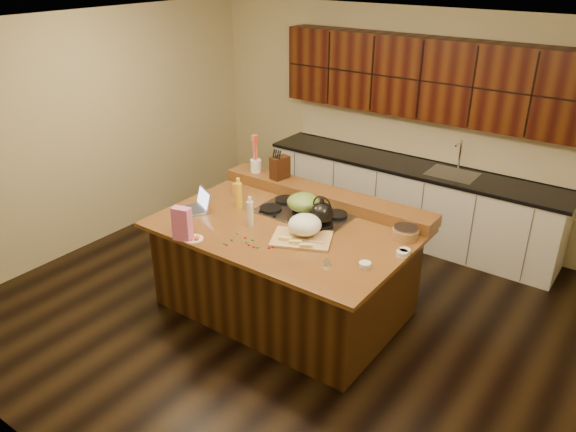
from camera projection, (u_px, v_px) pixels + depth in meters
The scene contains 33 objects.
room at pixel (285, 183), 5.10m from camera, with size 5.52×5.02×2.72m.
island at pixel (285, 267), 5.48m from camera, with size 2.40×1.60×0.92m.
back_ledge at pixel (325, 196), 5.77m from camera, with size 2.40×0.30×0.12m, color black.
cooktop at pixel (303, 213), 5.50m from camera, with size 0.92×0.52×0.05m.
back_counter at pixel (414, 160), 6.73m from camera, with size 3.70×0.66×2.40m.
kettle at pixel (322, 213), 5.19m from camera, with size 0.23×0.23×0.20m, color black.
green_bowl at pixel (303, 202), 5.45m from camera, with size 0.32×0.32×0.17m, color #5B7D32.
laptop at pixel (199, 204), 5.59m from camera, with size 0.37×0.34×0.20m.
oil_bottle at pixel (239, 196), 5.59m from camera, with size 0.07×0.07×0.27m, color yellow.
vinegar_bottle at pixel (250, 214), 5.23m from camera, with size 0.06×0.06×0.25m, color silver.
wooden_tray at pixel (304, 228), 5.03m from camera, with size 0.63×0.56×0.21m.
ramekin_a at pixel (365, 265), 4.58m from camera, with size 0.10×0.10×0.04m, color white.
ramekin_b at pixel (402, 254), 4.75m from camera, with size 0.10×0.10×0.04m, color white.
ramekin_c at pixel (405, 252), 4.79m from camera, with size 0.10×0.10×0.04m, color white.
strainer_bowl at pixel (405, 234), 5.04m from camera, with size 0.24×0.24×0.09m, color #996B3F.
kitchen_timer at pixel (327, 261), 4.62m from camera, with size 0.08×0.08×0.07m, color silver.
pink_bag at pixel (182, 224), 4.97m from camera, with size 0.17×0.09×0.31m, color pink.
candy_plate at pixel (193, 239), 5.03m from camera, with size 0.18×0.18×0.01m, color white.
package_box at pixel (237, 190), 5.91m from camera, with size 0.09×0.06×0.13m, color #CE8B48.
utensil_crock at pixel (256, 166), 6.20m from camera, with size 0.12×0.12×0.14m, color white.
knife_block at pixel (280, 168), 6.00m from camera, with size 0.12×0.20×0.24m, color black.
gumdrop_0 at pixel (254, 247), 4.89m from camera, with size 0.02×0.02×0.02m, color red.
gumdrop_1 at pixel (237, 233), 5.12m from camera, with size 0.02×0.02×0.02m, color #198C26.
gumdrop_2 at pixel (269, 248), 4.87m from camera, with size 0.02×0.02×0.02m, color red.
gumdrop_3 at pixel (253, 240), 5.01m from camera, with size 0.02×0.02×0.02m, color #198C26.
gumdrop_4 at pixel (273, 247), 4.89m from camera, with size 0.02×0.02×0.02m, color red.
gumdrop_5 at pixel (224, 243), 4.95m from camera, with size 0.02×0.02×0.02m, color #198C26.
gumdrop_6 at pixel (227, 245), 4.93m from camera, with size 0.02×0.02×0.02m, color red.
gumdrop_7 at pixel (258, 247), 4.88m from camera, with size 0.02×0.02×0.02m, color #198C26.
gumdrop_8 at pixel (245, 237), 5.05m from camera, with size 0.02×0.02×0.02m, color red.
gumdrop_9 at pixel (246, 242), 4.97m from camera, with size 0.02×0.02×0.02m, color #198C26.
gumdrop_10 at pixel (249, 245), 4.92m from camera, with size 0.02×0.02×0.02m, color red.
gumdrop_11 at pixel (232, 240), 5.01m from camera, with size 0.02×0.02×0.02m, color #198C26.
Camera 1 is at (2.80, -3.82, 3.28)m, focal length 35.00 mm.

